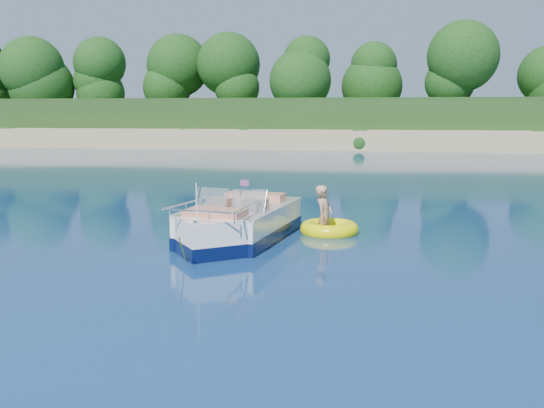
{
  "coord_description": "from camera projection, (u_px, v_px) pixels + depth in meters",
  "views": [
    {
      "loc": [
        2.72,
        -11.11,
        2.97
      ],
      "look_at": [
        0.37,
        2.42,
        0.85
      ],
      "focal_mm": 40.0,
      "sensor_mm": 36.0,
      "label": 1
    }
  ],
  "objects": [
    {
      "name": "motorboat",
      "position": [
        236.0,
        226.0,
        13.87
      ],
      "size": [
        2.42,
        5.32,
        1.78
      ],
      "rotation": [
        0.0,
        0.0,
        -0.15
      ],
      "color": "white",
      "rests_on": "ground"
    },
    {
      "name": "boy",
      "position": [
        324.0,
        233.0,
        14.79
      ],
      "size": [
        0.57,
        0.91,
        1.67
      ],
      "primitive_type": "imported",
      "rotation": [
        0.0,
        -0.17,
        1.33
      ],
      "color": "tan",
      "rests_on": "ground"
    },
    {
      "name": "ground",
      "position": [
        232.0,
        266.0,
        11.73
      ],
      "size": [
        160.0,
        160.0,
        0.0
      ],
      "primitive_type": "plane",
      "color": "#092045",
      "rests_on": "ground"
    },
    {
      "name": "tow_tube",
      "position": [
        329.0,
        229.0,
        14.85
      ],
      "size": [
        1.48,
        1.48,
        0.38
      ],
      "rotation": [
        0.0,
        0.0,
        0.03
      ],
      "color": "#FFF600",
      "rests_on": "ground"
    },
    {
      "name": "treeline",
      "position": [
        347.0,
        80.0,
        50.81
      ],
      "size": [
        150.0,
        7.12,
        8.19
      ],
      "color": "#302010",
      "rests_on": "ground"
    },
    {
      "name": "shoreline",
      "position": [
        355.0,
        127.0,
        73.68
      ],
      "size": [
        170.0,
        59.0,
        6.0
      ],
      "color": "tan",
      "rests_on": "ground"
    }
  ]
}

